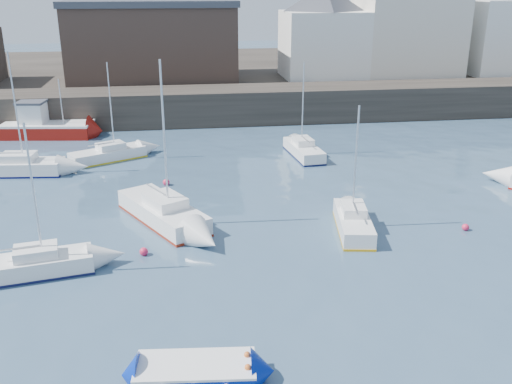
{
  "coord_description": "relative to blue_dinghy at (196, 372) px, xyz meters",
  "views": [
    {
      "loc": [
        -3.98,
        -16.24,
        12.05
      ],
      "look_at": [
        0.0,
        12.0,
        1.5
      ],
      "focal_mm": 40.0,
      "sensor_mm": 36.0,
      "label": 1
    }
  ],
  "objects": [
    {
      "name": "sailboat_h",
      "position": [
        -5.21,
        25.19,
        0.05
      ],
      "size": [
        5.53,
        4.03,
        6.89
      ],
      "color": "white",
      "rests_on": "ground"
    },
    {
      "name": "sailboat_a",
      "position": [
        -6.75,
        8.15,
        0.07
      ],
      "size": [
        5.42,
        2.6,
        6.77
      ],
      "color": "white",
      "rests_on": "ground"
    },
    {
      "name": "sailboat_c",
      "position": [
        8.5,
        10.78,
        0.09
      ],
      "size": [
        2.33,
        5.06,
        6.42
      ],
      "color": "white",
      "rests_on": "ground"
    },
    {
      "name": "bldg_east_b",
      "position": [
        34.79,
        42.63,
        7.46
      ],
      "size": [
        11.88,
        11.88,
        9.95
      ],
      "color": "white",
      "rests_on": "land_strip"
    },
    {
      "name": "buoy_near",
      "position": [
        -2.05,
        9.42,
        -0.4
      ],
      "size": [
        0.4,
        0.4,
        0.4
      ],
      "primitive_type": "sphere",
      "color": "#DE244B",
      "rests_on": "ground"
    },
    {
      "name": "buoy_mid",
      "position": [
        14.26,
        10.01,
        -0.4
      ],
      "size": [
        0.37,
        0.37,
        0.37
      ],
      "primitive_type": "sphere",
      "color": "#DE244B",
      "rests_on": "ground"
    },
    {
      "name": "fishing_boat",
      "position": [
        -11.04,
        32.66,
        0.52
      ],
      "size": [
        7.47,
        3.59,
        4.76
      ],
      "color": "maroon",
      "rests_on": "ground"
    },
    {
      "name": "warehouse",
      "position": [
        -2.21,
        44.13,
        6.21
      ],
      "size": [
        16.4,
        10.4,
        7.6
      ],
      "color": "#3D2D26",
      "rests_on": "land_strip"
    },
    {
      "name": "buoy_far",
      "position": [
        -1.07,
        19.16,
        -0.4
      ],
      "size": [
        0.43,
        0.43,
        0.43
      ],
      "primitive_type": "sphere",
      "color": "#DE244B",
      "rests_on": "ground"
    },
    {
      "name": "bldg_east_d",
      "position": [
        14.79,
        42.63,
        6.96
      ],
      "size": [
        11.14,
        11.14,
        8.95
      ],
      "color": "white",
      "rests_on": "land_strip"
    },
    {
      "name": "water",
      "position": [
        3.79,
        1.13,
        -0.4
      ],
      "size": [
        220.0,
        220.0,
        0.0
      ],
      "primitive_type": "plane",
      "color": "#2D4760",
      "rests_on": "ground"
    },
    {
      "name": "sailboat_e",
      "position": [
        -10.99,
        22.79,
        0.12
      ],
      "size": [
        6.39,
        2.6,
        8.01
      ],
      "color": "white",
      "rests_on": "ground"
    },
    {
      "name": "quay_wall",
      "position": [
        3.79,
        36.13,
        1.1
      ],
      "size": [
        90.0,
        5.0,
        3.0
      ],
      "primitive_type": "cube",
      "color": "#28231E",
      "rests_on": "ground"
    },
    {
      "name": "sailboat_f",
      "position": [
        8.88,
        24.25,
        0.07
      ],
      "size": [
        2.17,
        5.33,
        6.75
      ],
      "color": "white",
      "rests_on": "ground"
    },
    {
      "name": "bldg_east_a",
      "position": [
        23.79,
        43.13,
        8.4
      ],
      "size": [
        13.36,
        13.36,
        11.8
      ],
      "color": "beige",
      "rests_on": "land_strip"
    },
    {
      "name": "land_strip",
      "position": [
        3.79,
        54.13,
        1.0
      ],
      "size": [
        90.0,
        32.0,
        2.8
      ],
      "primitive_type": "cube",
      "color": "#28231E",
      "rests_on": "ground"
    },
    {
      "name": "sailboat_b",
      "position": [
        -1.18,
        13.39,
        0.16
      ],
      "size": [
        5.08,
        6.87,
        8.58
      ],
      "color": "white",
      "rests_on": "ground"
    },
    {
      "name": "blue_dinghy",
      "position": [
        0.0,
        0.0,
        0.0
      ],
      "size": [
        3.94,
        2.16,
        0.72
      ],
      "color": "maroon",
      "rests_on": "ground"
    }
  ]
}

